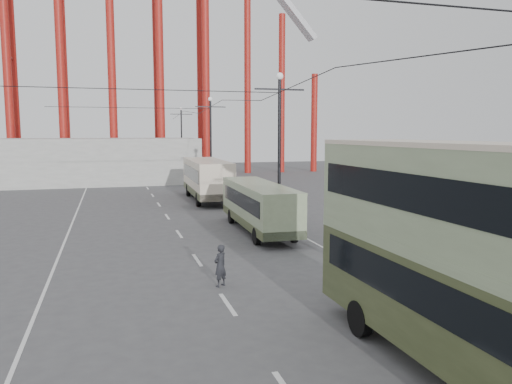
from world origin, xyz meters
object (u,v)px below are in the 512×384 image
object	(u,v)px
double_decker_bus	(470,249)
single_decker_green	(259,205)
pedestrian	(220,266)
single_decker_cream	(207,178)

from	to	relation	value
double_decker_bus	single_decker_green	xyz separation A→B (m)	(0.34, 17.79, -1.50)
single_decker_green	pedestrian	bearing A→B (deg)	-112.97
double_decker_bus	pedestrian	bearing A→B (deg)	114.66
double_decker_bus	single_decker_cream	bearing A→B (deg)	89.26
double_decker_bus	pedestrian	world-z (taller)	double_decker_bus
single_decker_cream	pedestrian	distance (m)	23.86
double_decker_bus	single_decker_green	bearing A→B (deg)	88.18
double_decker_bus	single_decker_cream	world-z (taller)	double_decker_bus
double_decker_bus	pedestrian	size ratio (longest dim) A/B	6.47
double_decker_bus	single_decker_cream	distance (m)	31.87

